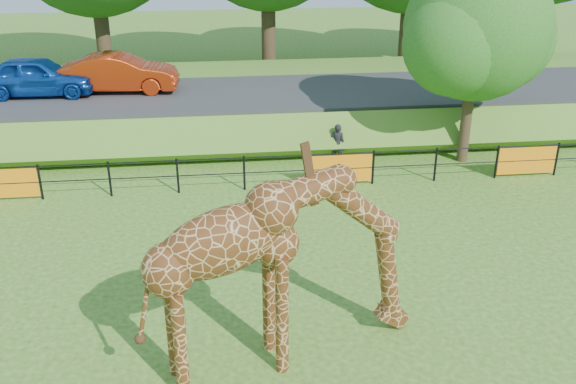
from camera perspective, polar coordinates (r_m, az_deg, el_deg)
The scene contains 9 objects.
ground at distance 12.84m, azimuth -1.87°, elevation -14.37°, with size 90.00×90.00×0.00m, color #316218.
giraffe at distance 11.73m, azimuth -0.41°, elevation -7.00°, with size 5.39×0.99×3.85m, color #552C11, non-canonical shape.
perimeter_fence at distance 19.51m, azimuth -3.91°, elevation 1.69°, with size 28.07×0.10×1.10m, color black, non-canonical shape.
embankment at distance 26.56m, azimuth -4.79°, elevation 8.06°, with size 40.00×9.00×1.30m, color #316218.
road at distance 24.93m, azimuth -4.71°, elevation 8.68°, with size 40.00×5.00×0.12m, color #2E2E30.
car_blue at distance 26.03m, azimuth -21.40°, elevation 9.58°, with size 1.73×4.30×1.47m, color #164DB6.
car_red at distance 25.61m, azimuth -14.71°, elevation 10.19°, with size 1.51×4.34×1.43m, color #AA2B0C.
visitor at distance 21.60m, azimuth 4.41°, elevation 4.33°, with size 0.50×0.33×1.36m, color black.
tree_east at distance 21.67m, azimuth 16.61°, elevation 13.35°, with size 5.40×4.71×6.76m.
Camera 1 is at (-0.76, -10.01, 8.01)m, focal length 40.00 mm.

